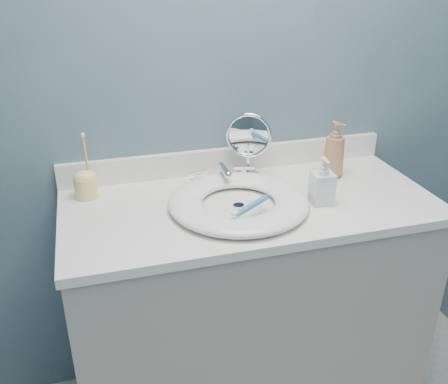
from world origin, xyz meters
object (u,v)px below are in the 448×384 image
object	(u,v)px
makeup_mirror	(248,143)
soap_bottle_clear	(323,181)
soap_bottle_amber	(334,149)
toothbrush_holder	(86,183)

from	to	relation	value
makeup_mirror	soap_bottle_clear	size ratio (longest dim) A/B	1.56
makeup_mirror	soap_bottle_clear	bearing A→B (deg)	-34.80
soap_bottle_clear	makeup_mirror	bearing A→B (deg)	128.23
soap_bottle_amber	toothbrush_holder	world-z (taller)	toothbrush_holder
makeup_mirror	soap_bottle_amber	size ratio (longest dim) A/B	1.18
soap_bottle_amber	toothbrush_holder	bearing A→B (deg)	156.09
makeup_mirror	soap_bottle_amber	distance (m)	0.31
makeup_mirror	toothbrush_holder	bearing A→B (deg)	-156.62
soap_bottle_amber	soap_bottle_clear	distance (m)	0.23
makeup_mirror	toothbrush_holder	distance (m)	0.57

